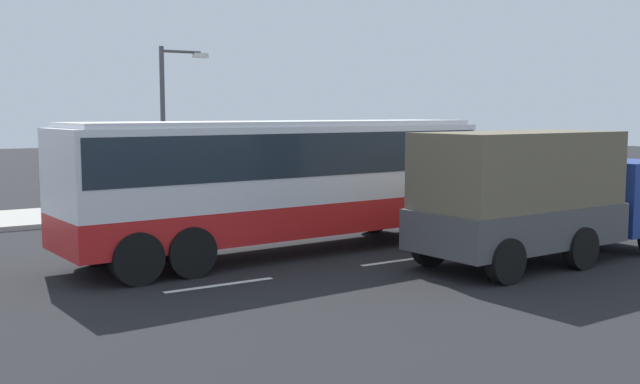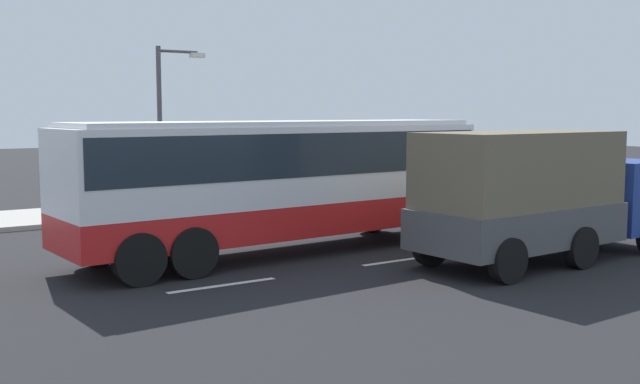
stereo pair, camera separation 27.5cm
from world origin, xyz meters
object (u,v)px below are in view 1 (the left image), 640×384
coach_bus (283,172)px  street_lamp (169,116)px  pedestrian_near_curb (286,176)px  cargo_truck (541,193)px

coach_bus → street_lamp: bearing=86.3°
coach_bus → pedestrian_near_curb: (4.97, 8.50, -0.96)m
street_lamp → cargo_truck: bearing=-69.2°
pedestrian_near_curb → street_lamp: 5.49m
coach_bus → street_lamp: (0.05, 7.76, 1.34)m
coach_bus → cargo_truck: bearing=-45.6°
cargo_truck → pedestrian_near_curb: cargo_truck is taller
coach_bus → pedestrian_near_curb: bearing=56.3°
cargo_truck → street_lamp: bearing=108.0°
pedestrian_near_curb → street_lamp: size_ratio=0.30×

